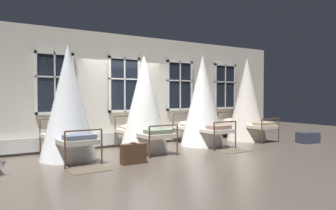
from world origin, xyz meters
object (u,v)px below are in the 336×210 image
cot_third (144,104)px  cot_fifth (247,100)px  cot_fourth (202,101)px  suitcase_dark (133,154)px  travel_trunk (308,138)px  cot_second (68,104)px

cot_third → cot_fifth: (3.97, 0.06, 0.08)m
cot_third → cot_fifth: 3.97m
cot_fourth → suitcase_dark: 3.43m
cot_fifth → travel_trunk: (1.04, -1.58, -1.16)m
cot_second → suitcase_dark: bearing=-143.4°
cot_third → cot_fifth: size_ratio=0.94×
suitcase_dark → cot_third: bearing=53.7°
cot_third → travel_trunk: cot_third is taller
cot_fourth → cot_second: bearing=89.8°
cot_fifth → cot_second: bearing=90.2°
cot_third → suitcase_dark: (-1.00, -1.29, -1.03)m
cot_fifth → suitcase_dark: (-4.97, -1.35, -1.11)m
travel_trunk → cot_third: bearing=163.1°
cot_second → cot_fifth: 5.98m
suitcase_dark → cot_second: bearing=129.3°
cot_fifth → cot_fourth: bearing=92.1°
cot_second → travel_trunk: (7.02, -1.53, -1.13)m
cot_fourth → cot_fifth: size_ratio=0.99×
cot_fourth → suitcase_dark: cot_fourth is taller
cot_fourth → travel_trunk: cot_fourth is taller
suitcase_dark → travel_trunk: suitcase_dark is taller
cot_second → cot_fifth: size_ratio=0.98×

